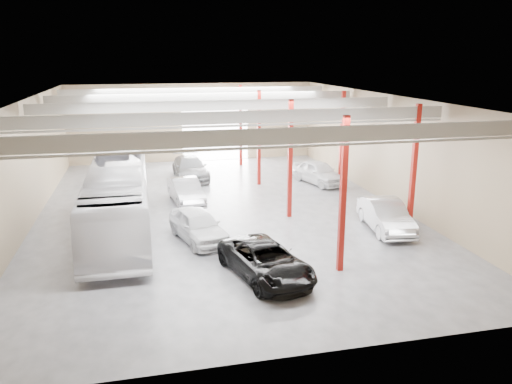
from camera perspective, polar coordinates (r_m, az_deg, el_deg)
name	(u,v)px	position (r m, az deg, el deg)	size (l,w,h in m)	color
depot_shell	(221,131)	(30.69, -4.00, 7.01)	(22.12, 32.12, 7.06)	#4C4C51
coach_bus	(118,201)	(27.65, -15.52, -1.05)	(3.14, 13.41, 3.74)	silver
black_sedan	(266,261)	(21.90, 1.12, -7.88)	(2.56, 5.56, 1.54)	black
car_row_a	(198,225)	(26.29, -6.62, -3.81)	(1.95, 4.85, 1.65)	silver
car_row_b	(186,191)	(33.04, -8.02, 0.10)	(1.70, 4.89, 1.61)	#A3A2A7
car_row_c	(190,168)	(39.61, -7.52, 2.74)	(2.39, 5.89, 1.71)	slate
car_right_near	(385,215)	(28.54, 14.58, -2.60)	(1.81, 5.19, 1.71)	#AEAFB3
car_right_far	(319,172)	(38.09, 7.18, 2.25)	(2.02, 5.03, 1.71)	silver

